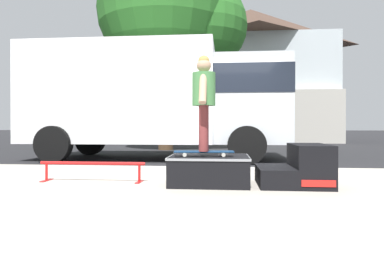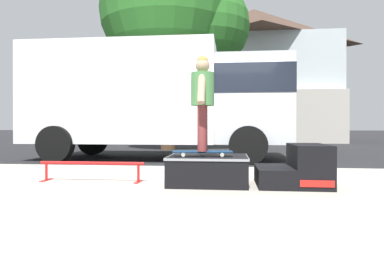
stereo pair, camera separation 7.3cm
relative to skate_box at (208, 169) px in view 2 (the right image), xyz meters
name	(u,v)px [view 2 (the right image)]	position (x,y,z in m)	size (l,w,h in m)	color
ground_plane	(228,170)	(0.25, 2.51, -0.32)	(140.00, 140.00, 0.00)	black
sidewalk_slab	(227,197)	(0.25, -0.49, -0.26)	(50.00, 5.00, 0.12)	#A8A093
skate_box	(208,169)	(0.00, 0.00, 0.00)	(1.04, 0.85, 0.38)	black
kicker_ramp	(298,169)	(1.16, 0.00, 0.02)	(0.89, 0.84, 0.54)	black
grind_rail	(92,166)	(-1.63, 0.07, 0.01)	(1.49, 0.28, 0.28)	red
skateboard	(203,152)	(-0.07, -0.06, 0.23)	(0.79, 0.27, 0.07)	navy
skater_kid	(203,95)	(-0.07, -0.06, 0.98)	(0.30, 0.64, 1.25)	brown
box_truck	(159,96)	(-1.61, 4.71, 1.38)	(6.91, 2.63, 3.05)	white
street_tree_main	(176,14)	(-1.72, 8.37, 4.79)	(5.61, 5.10, 7.82)	brown
house_behind	(254,74)	(1.85, 17.89, 3.92)	(9.54, 8.23, 8.40)	silver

